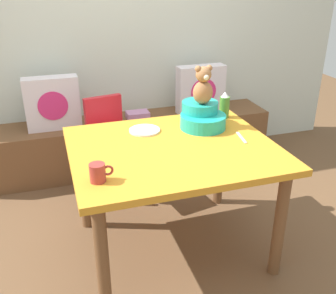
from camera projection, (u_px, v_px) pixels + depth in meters
The scene contains 14 objects.
ground_plane at pixel (173, 246), 2.62m from camera, with size 8.00×8.00×0.00m, color brown.
back_wall at pixel (118, 18), 3.40m from camera, with size 4.40×0.10×2.60m, color silver.
window_bench at pixel (130, 142), 3.61m from camera, with size 2.60×0.44×0.46m, color brown.
pillow_floral_left at pixel (53, 103), 3.23m from camera, with size 0.44×0.15×0.44m.
pillow_floral_right at pixel (201, 90), 3.59m from camera, with size 0.44×0.15×0.44m.
book_stack at pixel (138, 115), 3.52m from camera, with size 0.20×0.14×0.06m, color #C587B9.
dining_table at pixel (173, 161), 2.35m from camera, with size 1.21×1.01×0.74m.
highchair at pixel (110, 134), 3.04m from camera, with size 0.38×0.49×0.79m.
infant_seat_teal at pixel (202, 116), 2.56m from camera, with size 0.30×0.33×0.16m.
teddy_bear at pixel (203, 86), 2.48m from camera, with size 0.13×0.12×0.25m.
ketchup_bottle at pixel (224, 106), 2.72m from camera, with size 0.07×0.07×0.18m.
coffee_mug at pixel (98, 173), 1.91m from camera, with size 0.12×0.08×0.09m.
dinner_plate_near at pixel (145, 130), 2.52m from camera, with size 0.20×0.20×0.01m, color white.
table_fork at pixel (241, 138), 2.42m from camera, with size 0.02×0.17×0.01m, color silver.
Camera 1 is at (-0.67, -1.99, 1.70)m, focal length 41.79 mm.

